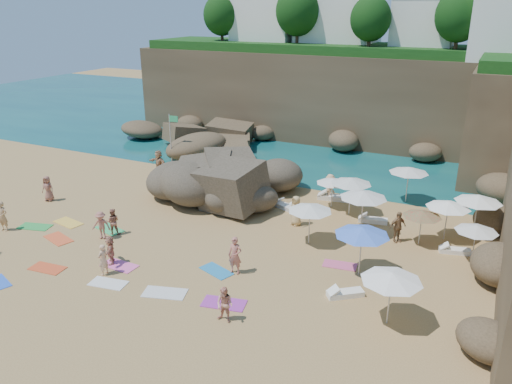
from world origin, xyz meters
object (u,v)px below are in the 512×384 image
at_px(parasol_2, 409,170).
at_px(person_stand_5, 159,163).
at_px(lounger_0, 303,207).
at_px(person_stand_4, 296,211).
at_px(person_stand_0, 3,216).
at_px(person_stand_3, 398,227).
at_px(flag_pole, 172,133).
at_px(parasol_1, 333,181).
at_px(person_stand_1, 113,222).
at_px(person_stand_6, 103,260).
at_px(rock_outcrop, 233,196).
at_px(parasol_0, 364,195).
at_px(person_stand_2, 330,187).

xyz_separation_m(parasol_2, person_stand_5, (-17.86, -2.55, -1.23)).
bearing_deg(lounger_0, person_stand_4, -88.01).
height_order(person_stand_0, person_stand_3, person_stand_0).
distance_m(flag_pole, parasol_1, 14.56).
distance_m(parasol_1, person_stand_4, 3.81).
height_order(lounger_0, person_stand_0, person_stand_0).
bearing_deg(person_stand_1, flag_pole, -102.73).
bearing_deg(person_stand_6, rock_outcrop, 177.78).
height_order(parasol_2, lounger_0, parasol_2).
relative_size(parasol_0, parasol_2, 1.04).
distance_m(person_stand_4, person_stand_6, 11.18).
bearing_deg(parasol_0, flag_pole, 160.83).
relative_size(lounger_0, person_stand_5, 0.93).
distance_m(parasol_2, person_stand_2, 5.13).
bearing_deg(person_stand_4, flag_pole, -174.79).
xyz_separation_m(person_stand_0, person_stand_6, (8.56, -1.33, -0.09)).
height_order(parasol_0, parasol_1, parasol_0).
bearing_deg(person_stand_4, person_stand_1, -115.40).
xyz_separation_m(rock_outcrop, person_stand_3, (11.30, -2.15, 0.87)).
relative_size(person_stand_4, person_stand_6, 1.15).
height_order(parasol_0, person_stand_0, parasol_0).
bearing_deg(person_stand_6, parasol_1, 151.66).
bearing_deg(person_stand_6, person_stand_5, -153.16).
bearing_deg(lounger_0, parasol_0, -31.27).
relative_size(rock_outcrop, parasol_0, 3.17).
bearing_deg(parasol_0, rock_outcrop, 168.77).
height_order(parasol_0, person_stand_3, parasol_0).
distance_m(rock_outcrop, person_stand_2, 6.52).
bearing_deg(person_stand_6, person_stand_4, 147.42).
bearing_deg(person_stand_6, person_stand_1, -144.06).
bearing_deg(parasol_0, lounger_0, 157.83).
xyz_separation_m(person_stand_2, person_stand_4, (-0.47, -4.90, 0.04)).
bearing_deg(person_stand_2, flag_pole, 38.94).
height_order(flag_pole, person_stand_6, flag_pole).
bearing_deg(person_stand_3, person_stand_2, 92.43).
xyz_separation_m(lounger_0, person_stand_2, (0.94, 2.52, 0.72)).
bearing_deg(person_stand_2, lounger_0, 115.51).
distance_m(person_stand_0, person_stand_6, 8.67).
bearing_deg(flag_pole, lounger_0, -18.17).
bearing_deg(person_stand_2, person_stand_1, 94.81).
distance_m(parasol_2, person_stand_5, 18.09).
distance_m(lounger_0, person_stand_0, 17.63).
height_order(parasol_0, person_stand_2, parasol_0).
bearing_deg(person_stand_1, lounger_0, -168.59).
distance_m(flag_pole, lounger_0, 13.64).
height_order(person_stand_4, person_stand_5, person_stand_5).
height_order(person_stand_0, person_stand_1, person_stand_0).
distance_m(flag_pole, person_stand_2, 13.89).
xyz_separation_m(parasol_2, person_stand_0, (-19.79, -14.64, -1.31)).
distance_m(flag_pole, person_stand_3, 20.03).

